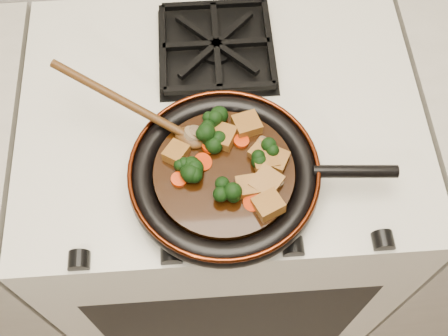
{
  "coord_description": "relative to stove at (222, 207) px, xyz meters",
  "views": [
    {
      "loc": [
        -0.03,
        1.1,
        1.78
      ],
      "look_at": [
        -0.01,
        1.53,
        0.97
      ],
      "focal_mm": 45.0,
      "sensor_mm": 36.0,
      "label": 1
    }
  ],
  "objects": [
    {
      "name": "broccoli_floret_6",
      "position": [
        -0.07,
        -0.16,
        0.52
      ],
      "size": [
        0.08,
        0.08,
        0.06
      ],
      "primitive_type": null,
      "rotation": [
        -0.05,
        0.06,
        2.64
      ],
      "color": "black",
      "rests_on": "braising_sauce"
    },
    {
      "name": "tofu_cube_7",
      "position": [
        0.06,
        -0.14,
        0.52
      ],
      "size": [
        0.06,
        0.05,
        0.03
      ],
      "primitive_type": "cube",
      "rotation": [
        -0.05,
        0.03,
        2.38
      ],
      "color": "brown",
      "rests_on": "braising_sauce"
    },
    {
      "name": "mushroom_slice_2",
      "position": [
        -0.05,
        -0.09,
        0.52
      ],
      "size": [
        0.05,
        0.05,
        0.03
      ],
      "primitive_type": "cylinder",
      "rotation": [
        0.58,
        0.0,
        2.16
      ],
      "color": "#7C6447",
      "rests_on": "braising_sauce"
    },
    {
      "name": "burner_grate_front",
      "position": [
        0.0,
        -0.14,
        0.46
      ],
      "size": [
        0.23,
        0.23,
        0.03
      ],
      "primitive_type": null,
      "color": "black",
      "rests_on": "stove"
    },
    {
      "name": "broccoli_floret_2",
      "position": [
        -0.03,
        -0.09,
        0.52
      ],
      "size": [
        0.09,
        0.08,
        0.06
      ],
      "primitive_type": null,
      "rotation": [
        0.09,
        -0.05,
        2.64
      ],
      "color": "black",
      "rests_on": "braising_sauce"
    },
    {
      "name": "tofu_cube_5",
      "position": [
        0.06,
        -0.19,
        0.52
      ],
      "size": [
        0.06,
        0.06,
        0.03
      ],
      "primitive_type": "cube",
      "rotation": [
        -0.05,
        -0.09,
        2.46
      ],
      "color": "brown",
      "rests_on": "braising_sauce"
    },
    {
      "name": "braising_sauce",
      "position": [
        -0.01,
        -0.16,
        0.5
      ],
      "size": [
        0.23,
        0.23,
        0.02
      ],
      "primitive_type": "cylinder",
      "color": "black",
      "rests_on": "skillet"
    },
    {
      "name": "carrot_coin_4",
      "position": [
        0.03,
        -0.11,
        0.51
      ],
      "size": [
        0.03,
        0.03,
        0.01
      ],
      "primitive_type": "cylinder",
      "rotation": [
        0.01,
        0.11,
        0.0
      ],
      "color": "red",
      "rests_on": "braising_sauce"
    },
    {
      "name": "tofu_cube_0",
      "position": [
        0.04,
        -0.08,
        0.52
      ],
      "size": [
        0.05,
        0.05,
        0.03
      ],
      "primitive_type": "cube",
      "rotation": [
        0.05,
        0.06,
        1.86
      ],
      "color": "brown",
      "rests_on": "braising_sauce"
    },
    {
      "name": "tofu_cube_3",
      "position": [
        0.08,
        -0.15,
        0.52
      ],
      "size": [
        0.06,
        0.05,
        0.03
      ],
      "primitive_type": "cube",
      "rotation": [
        0.02,
        -0.06,
        2.66
      ],
      "color": "brown",
      "rests_on": "braising_sauce"
    },
    {
      "name": "carrot_coin_2",
      "position": [
        0.04,
        -0.22,
        0.51
      ],
      "size": [
        0.04,
        0.03,
        0.03
      ],
      "primitive_type": "cylinder",
      "rotation": [
        0.33,
        -0.32,
        0.0
      ],
      "color": "red",
      "rests_on": "braising_sauce"
    },
    {
      "name": "carrot_coin_1",
      "position": [
        -0.02,
        -0.11,
        0.51
      ],
      "size": [
        0.03,
        0.03,
        0.01
      ],
      "primitive_type": "cylinder",
      "rotation": [
        -0.25,
        0.02,
        0.0
      ],
      "color": "red",
      "rests_on": "braising_sauce"
    },
    {
      "name": "broccoli_floret_5",
      "position": [
        -0.0,
        -0.21,
        0.52
      ],
      "size": [
        0.09,
        0.08,
        0.07
      ],
      "primitive_type": null,
      "rotation": [
        -0.19,
        0.1,
        2.07
      ],
      "color": "black",
      "rests_on": "braising_sauce"
    },
    {
      "name": "burner_grate_back",
      "position": [
        0.0,
        0.14,
        0.46
      ],
      "size": [
        0.23,
        0.23,
        0.03
      ],
      "primitive_type": null,
      "color": "black",
      "rests_on": "stove"
    },
    {
      "name": "broccoli_floret_0",
      "position": [
        -0.02,
        -0.07,
        0.52
      ],
      "size": [
        0.08,
        0.08,
        0.06
      ],
      "primitive_type": null,
      "rotation": [
        -0.12,
        -0.11,
        1.3
      ],
      "color": "black",
      "rests_on": "braising_sauce"
    },
    {
      "name": "broccoli_floret_4",
      "position": [
        -0.07,
        -0.16,
        0.52
      ],
      "size": [
        0.09,
        0.08,
        0.08
      ],
      "primitive_type": null,
      "rotation": [
        -0.21,
        -0.25,
        1.07
      ],
      "color": "black",
      "rests_on": "braising_sauce"
    },
    {
      "name": "broccoli_floret_3",
      "position": [
        -0.02,
        -0.1,
        0.52
      ],
      "size": [
        0.09,
        0.08,
        0.07
      ],
      "primitive_type": null,
      "rotation": [
        0.22,
        0.23,
        0.7
      ],
      "color": "black",
      "rests_on": "braising_sauce"
    },
    {
      "name": "mushroom_slice_1",
      "position": [
        -0.04,
        -0.08,
        0.52
      ],
      "size": [
        0.04,
        0.04,
        0.03
      ],
      "primitive_type": "cylinder",
      "rotation": [
        0.75,
        0.0,
        2.58
      ],
      "color": "#7C6447",
      "rests_on": "braising_sauce"
    },
    {
      "name": "broccoli_floret_1",
      "position": [
        0.06,
        -0.14,
        0.52
      ],
      "size": [
        0.09,
        0.08,
        0.07
      ],
      "primitive_type": null,
      "rotation": [
        -0.17,
        0.17,
        2.07
      ],
      "color": "black",
      "rests_on": "braising_sauce"
    },
    {
      "name": "skillet",
      "position": [
        -0.0,
        -0.16,
        0.49
      ],
      "size": [
        0.45,
        0.32,
        0.05
      ],
      "rotation": [
        0.0,
        0.0,
        -0.07
      ],
      "color": "black",
      "rests_on": "burner_grate_front"
    },
    {
      "name": "carrot_coin_3",
      "position": [
        -0.08,
        -0.17,
        0.51
      ],
      "size": [
        0.03,
        0.03,
        0.01
      ],
      "primitive_type": "cylinder",
      "rotation": [
        -0.0,
        0.08,
        0.0
      ],
      "color": "red",
      "rests_on": "braising_sauce"
    },
    {
      "name": "carrot_coin_5",
      "position": [
        -0.04,
        -0.14,
        0.51
      ],
      "size": [
        0.03,
        0.03,
        0.02
      ],
      "primitive_type": "cylinder",
      "rotation": [
        0.18,
        0.31,
        0.0
      ],
      "color": "red",
      "rests_on": "braising_sauce"
    },
    {
      "name": "tofu_cube_8",
      "position": [
        0.03,
        -0.2,
        0.52
      ],
      "size": [
        0.04,
        0.04,
        0.02
      ],
      "primitive_type": "cube",
      "rotation": [
        -0.0,
        -0.05,
        0.08
      ],
      "color": "brown",
      "rests_on": "braising_sauce"
    },
    {
      "name": "tofu_cube_2",
      "position": [
        0.06,
        -0.15,
        0.52
      ],
      "size": [
        0.05,
        0.05,
        0.03
      ],
      "primitive_type": "cube",
      "rotation": [
        -0.11,
        -0.01,
        0.13
      ],
      "color": "brown",
      "rests_on": "braising_sauce"
    },
    {
      "name": "mushroom_slice_3",
      "position": [
        0.07,
        -0.12,
        0.52
      ],
      "size": [
        0.04,
        0.05,
        0.03
      ],
      "primitive_type": "cylinder",
      "rotation": [
        0.74,
        0.0,
        2.07
      ],
      "color": "#7C6447",
      "rests_on": "braising_sauce"
    },
    {
      "name": "mushroom_slice_0",
      "position": [
        0.08,
        -0.18,
        0.52
      ],
      "size": [
        0.04,
        0.04,
        0.02
      ],
      "primitive_type": "cylinder",
      "rotation": [
        0.53,
        0.0,
        1.93
      ],
      "color": "#7C6447",
      "rests_on": "braising_sauce"
    },
    {
      "name": "stove",
      "position": [
        0.0,
        0.0,
        0.0
      ],
      "size": [
        0.76,
        0.6,
        0.9
      ],
      "primitive_type": "cube",
      "color": "beige",
      "rests_on": "ground"
    },
    {
      "name": "wooden_spoon",
      "position": [
        -0.12,
        -0.06,
        0.53
      ],
      "size": [
        0.16,
        0.1,
        0.26
      ],
      "rotation": [
        0.0,
        0.0,
        2.64
      ],
      "color": "#43270E",
      "rests_on": "braising_sauce"
    },
    {
      "name": "tofu_cube_6",
      "position": [
        0.06,
        -0.23,
        0.52
      ],
      "size": [
        0.06,
        0.06,
        0.03
      ],
      "primitive_type": "cube",
      "rotation": [
        -0.11,
        -0.01,
        0.43
      ],
      "color": "brown",
      "rests_on": "braising_sauce"
    },
    {
      "name": "carrot_coin_0",
      "position": [
        0.07,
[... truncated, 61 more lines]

